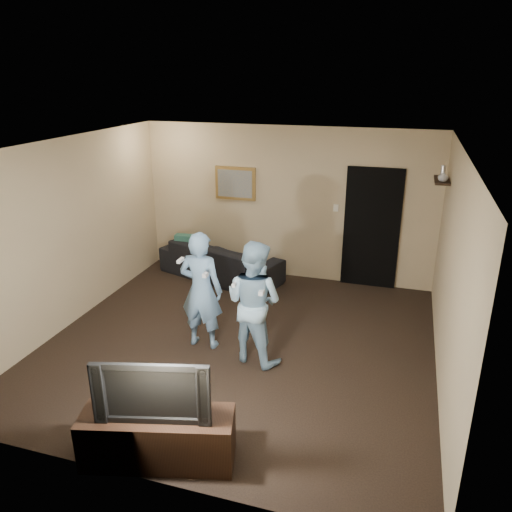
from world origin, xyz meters
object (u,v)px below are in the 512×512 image
(tv_console, at_px, (158,438))
(wii_player_left, at_px, (201,290))
(sofa, at_px, (221,260))
(wii_player_right, at_px, (254,302))
(television, at_px, (154,387))

(tv_console, xyz_separation_m, wii_player_left, (-0.42, 2.07, 0.54))
(sofa, relative_size, wii_player_right, 1.39)
(sofa, distance_m, wii_player_right, 2.75)
(tv_console, xyz_separation_m, wii_player_right, (0.32, 1.95, 0.53))
(television, height_order, wii_player_right, wii_player_right)
(wii_player_right, bearing_deg, sofa, 119.65)
(television, relative_size, wii_player_left, 0.66)
(tv_console, bearing_deg, sofa, 89.04)
(wii_player_left, height_order, wii_player_right, wii_player_left)
(wii_player_left, bearing_deg, television, -78.45)
(television, bearing_deg, tv_console, 0.00)
(tv_console, distance_m, television, 0.55)
(sofa, xyz_separation_m, television, (1.02, -4.30, 0.48))
(sofa, bearing_deg, television, 121.64)
(television, relative_size, wii_player_right, 0.67)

